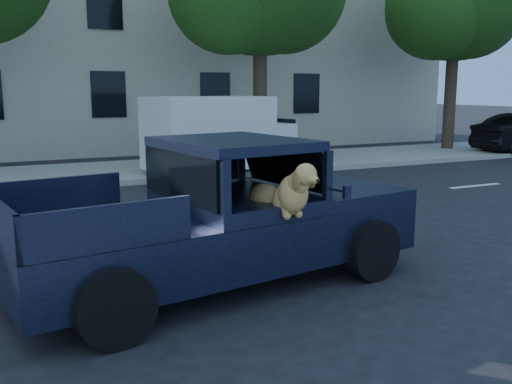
{
  "coord_description": "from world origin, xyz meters",
  "views": [
    {
      "loc": [
        -3.03,
        -6.95,
        2.43
      ],
      "look_at": [
        -0.17,
        -0.94,
        1.21
      ],
      "focal_mm": 40.0,
      "sensor_mm": 36.0,
      "label": 1
    }
  ],
  "objects": [
    {
      "name": "mail_truck",
      "position": [
        2.72,
        7.56,
        0.96
      ],
      "size": [
        4.29,
        2.68,
        2.2
      ],
      "rotation": [
        0.0,
        0.0,
        0.19
      ],
      "color": "silver",
      "rests_on": "ground"
    },
    {
      "name": "lane_stripes",
      "position": [
        2.0,
        3.4,
        0.01
      ],
      "size": [
        21.6,
        0.14,
        0.01
      ],
      "primitive_type": null,
      "color": "silver",
      "rests_on": "ground"
    },
    {
      "name": "building_main",
      "position": [
        3.0,
        16.5,
        4.5
      ],
      "size": [
        26.0,
        6.0,
        9.0
      ],
      "primitive_type": "cube",
      "color": "beige",
      "rests_on": "ground"
    },
    {
      "name": "ground",
      "position": [
        0.0,
        0.0,
        0.0
      ],
      "size": [
        120.0,
        120.0,
        0.0
      ],
      "primitive_type": "plane",
      "color": "black",
      "rests_on": "ground"
    },
    {
      "name": "far_sidewalk",
      "position": [
        0.0,
        9.2,
        0.07
      ],
      "size": [
        60.0,
        4.0,
        0.15
      ],
      "primitive_type": "cube",
      "color": "gray",
      "rests_on": "ground"
    },
    {
      "name": "pickup_truck",
      "position": [
        -0.59,
        -0.57,
        0.61
      ],
      "size": [
        5.32,
        2.88,
        1.81
      ],
      "rotation": [
        0.0,
        0.0,
        0.16
      ],
      "color": "black",
      "rests_on": "ground"
    }
  ]
}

